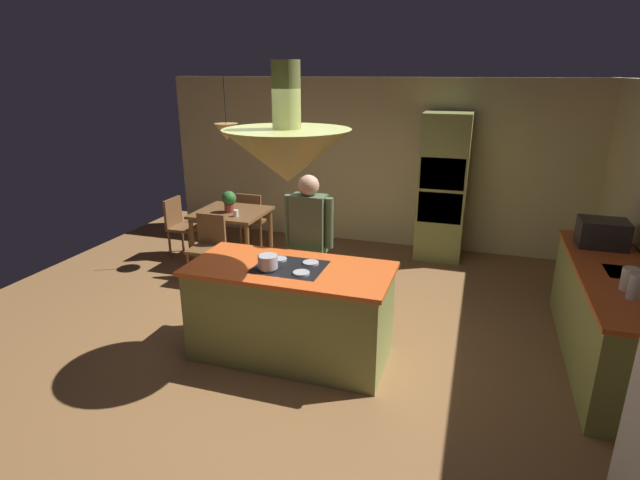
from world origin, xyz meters
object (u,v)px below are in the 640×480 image
at_px(potted_plant_on_table, 229,200).
at_px(cup_on_table, 236,213).
at_px(dining_table, 232,218).
at_px(kitchen_island, 291,311).
at_px(chair_at_corner, 180,223).
at_px(chair_by_back_wall, 252,216).
at_px(canister_sugar, 630,279).
at_px(oven_tower, 443,187).
at_px(cooking_pot_on_cooktop, 268,262).
at_px(microwave_on_counter, 602,233).
at_px(chair_facing_island, 208,243).
at_px(canister_flour, 636,287).
at_px(person_at_island, 309,241).

height_order(potted_plant_on_table, cup_on_table, potted_plant_on_table).
bearing_deg(dining_table, kitchen_island, -51.01).
distance_m(chair_at_corner, cup_on_table, 1.11).
distance_m(potted_plant_on_table, cup_on_table, 0.28).
xyz_separation_m(chair_by_back_wall, canister_sugar, (4.54, -2.39, 0.51)).
relative_size(oven_tower, cup_on_table, 23.31).
distance_m(oven_tower, cooking_pot_on_cooktop, 3.60).
bearing_deg(microwave_on_counter, cup_on_table, 175.35).
xyz_separation_m(chair_facing_island, cup_on_table, (0.19, 0.45, 0.30)).
bearing_deg(oven_tower, canister_sugar, -58.72).
bearing_deg(chair_facing_island, potted_plant_on_table, 89.63).
bearing_deg(canister_sugar, microwave_on_counter, 90.00).
xyz_separation_m(dining_table, chair_facing_island, (0.00, -0.67, -0.15)).
height_order(kitchen_island, chair_at_corner, kitchen_island).
xyz_separation_m(chair_at_corner, canister_flour, (5.40, -1.90, 0.52)).
xyz_separation_m(oven_tower, microwave_on_counter, (1.74, -1.72, 0.01)).
relative_size(oven_tower, dining_table, 2.18).
relative_size(person_at_island, canister_sugar, 8.59).
relative_size(person_at_island, potted_plant_on_table, 5.47).
xyz_separation_m(chair_facing_island, microwave_on_counter, (4.54, 0.09, 0.56)).
bearing_deg(cooking_pot_on_cooktop, chair_facing_island, 134.65).
relative_size(oven_tower, cooking_pot_on_cooktop, 11.66).
xyz_separation_m(dining_table, potted_plant_on_table, (0.00, -0.05, 0.28)).
bearing_deg(dining_table, chair_facing_island, -90.00).
bearing_deg(person_at_island, potted_plant_on_table, 140.85).
bearing_deg(person_at_island, microwave_on_counter, 15.52).
bearing_deg(chair_by_back_wall, kitchen_island, 121.53).
relative_size(chair_at_corner, potted_plant_on_table, 2.90).
bearing_deg(canister_flour, person_at_island, 169.88).
distance_m(canister_sugar, microwave_on_counter, 1.14).
distance_m(kitchen_island, chair_facing_island, 2.22).
bearing_deg(canister_flour, potted_plant_on_table, 157.81).
height_order(kitchen_island, cooking_pot_on_cooktop, cooking_pot_on_cooktop).
xyz_separation_m(dining_table, chair_by_back_wall, (0.00, 0.67, -0.15)).
height_order(kitchen_island, chair_by_back_wall, kitchen_island).
distance_m(chair_by_back_wall, canister_flour, 5.24).
height_order(kitchen_island, microwave_on_counter, microwave_on_counter).
relative_size(chair_by_back_wall, canister_sugar, 4.55).
distance_m(potted_plant_on_table, microwave_on_counter, 4.57).
height_order(chair_by_back_wall, chair_at_corner, same).
distance_m(cup_on_table, canister_sugar, 4.61).
height_order(chair_at_corner, microwave_on_counter, microwave_on_counter).
relative_size(dining_table, canister_sugar, 5.04).
distance_m(dining_table, chair_at_corner, 0.87).
relative_size(chair_by_back_wall, canister_flour, 4.21).
relative_size(cup_on_table, microwave_on_counter, 0.20).
xyz_separation_m(chair_facing_island, canister_flour, (4.54, -1.23, 0.52)).
bearing_deg(potted_plant_on_table, canister_sugar, -20.21).
height_order(microwave_on_counter, cooking_pot_on_cooktop, microwave_on_counter).
height_order(dining_table, microwave_on_counter, microwave_on_counter).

